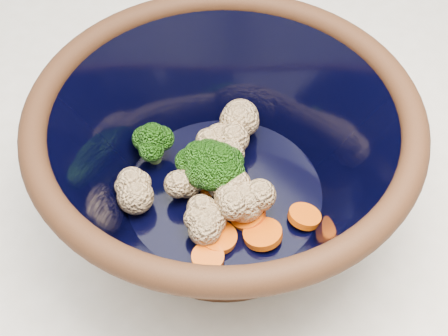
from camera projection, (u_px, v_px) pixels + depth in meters
mixing_bowl at (224, 158)px, 0.50m from camera, size 0.36×0.36×0.13m
vegetable_pile at (211, 170)px, 0.52m from camera, size 0.15×0.16×0.05m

